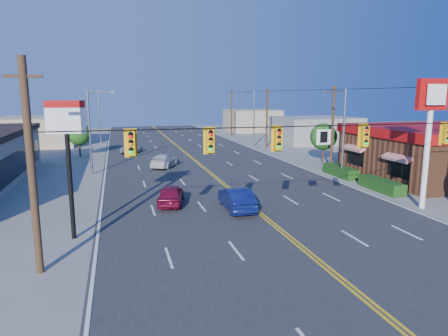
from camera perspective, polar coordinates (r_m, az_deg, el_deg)
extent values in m
plane|color=gray|center=(20.87, 10.44, -10.77)|extent=(160.00, 160.00, 0.00)
cube|color=#2D2D30|center=(39.18, -2.21, -0.56)|extent=(20.00, 120.00, 0.06)
cylinder|color=#47301E|center=(18.07, -25.81, -0.13)|extent=(0.32, 0.32, 9.00)
cylinder|color=black|center=(19.54, 11.02, 5.87)|extent=(24.00, 0.05, 0.05)
cube|color=white|center=(20.14, 14.04, 4.32)|extent=(0.75, 0.04, 0.75)
cube|color=#D89E0C|center=(17.62, -13.17, 3.44)|extent=(0.55, 0.34, 1.25)
cube|color=#D89E0C|center=(18.08, -2.00, 3.88)|extent=(0.55, 0.34, 1.25)
cube|color=#D89E0C|center=(19.10, 7.71, 4.14)|extent=(0.55, 0.34, 1.25)
cube|color=#D89E0C|center=(21.36, 19.45, 4.30)|extent=(0.55, 0.34, 1.25)
cube|color=#D89E0C|center=(24.54, 29.15, 4.29)|extent=(0.55, 0.34, 1.25)
cube|color=brown|center=(41.43, 28.69, 1.52)|extent=(14.00, 12.00, 4.00)
cube|color=#A50C0C|center=(41.19, 28.97, 4.68)|extent=(14.40, 12.40, 0.80)
cube|color=#194214|center=(36.37, 18.74, -1.30)|extent=(1.20, 9.00, 0.90)
cylinder|color=white|center=(29.35, 26.93, 1.48)|extent=(0.36, 0.36, 7.00)
cube|color=#A50C0C|center=(29.08, 27.59, 9.29)|extent=(2.20, 0.36, 2.00)
cylinder|color=black|center=(22.09, -21.11, -2.00)|extent=(0.24, 0.24, 6.00)
cube|color=white|center=(21.67, -21.66, 6.29)|extent=(1.90, 0.30, 1.30)
cylinder|color=gray|center=(37.25, 16.71, 4.61)|extent=(0.20, 0.20, 8.00)
cylinder|color=gray|center=(36.52, 15.53, 10.54)|extent=(2.20, 0.12, 0.12)
cube|color=gray|center=(35.97, 13.99, 10.53)|extent=(0.50, 0.25, 0.15)
cylinder|color=gray|center=(58.95, 4.32, 6.99)|extent=(0.20, 0.20, 8.00)
cylinder|color=gray|center=(58.49, 3.34, 10.70)|extent=(2.20, 0.12, 0.12)
cube|color=gray|center=(58.15, 2.29, 10.66)|extent=(0.50, 0.25, 0.15)
cylinder|color=gray|center=(39.72, -18.64, 4.84)|extent=(0.20, 0.20, 8.00)
cylinder|color=gray|center=(39.52, -17.35, 10.41)|extent=(2.20, 0.12, 0.12)
cube|color=gray|center=(39.49, -15.72, 10.42)|extent=(0.50, 0.25, 0.15)
cylinder|color=gray|center=(65.63, -17.36, 6.90)|extent=(0.20, 0.20, 8.00)
cylinder|color=gray|center=(65.51, -16.57, 10.26)|extent=(2.20, 0.12, 0.12)
cube|color=gray|center=(65.49, -15.59, 10.27)|extent=(0.50, 0.25, 0.15)
cylinder|color=#47301E|center=(41.26, 15.23, 5.48)|extent=(0.28, 0.28, 8.40)
cylinder|color=#47301E|center=(57.48, 6.13, 7.08)|extent=(0.28, 0.28, 8.40)
cylinder|color=#47301E|center=(74.52, 1.08, 7.88)|extent=(0.28, 0.28, 8.40)
cylinder|color=#47301E|center=(45.70, 13.94, 2.01)|extent=(0.20, 0.20, 2.10)
sphere|color=#235B19|center=(45.47, 14.04, 4.37)|extent=(2.94, 2.94, 2.94)
cylinder|color=#47301E|center=(52.09, -19.91, 2.64)|extent=(0.20, 0.20, 2.00)
sphere|color=#235B19|center=(51.89, -20.03, 4.60)|extent=(2.80, 2.80, 2.80)
cube|color=gray|center=(65.35, 12.88, 5.33)|extent=(12.00, 10.00, 4.00)
cube|color=tan|center=(66.70, -25.04, 4.81)|extent=(11.00, 12.00, 4.20)
cube|color=tan|center=(84.31, 4.01, 6.79)|extent=(10.00, 10.00, 4.40)
imported|color=maroon|center=(27.63, -7.60, -3.90)|extent=(2.49, 4.34, 1.39)
imported|color=#0D1650|center=(26.19, 1.80, -4.51)|extent=(1.72, 4.53, 1.48)
imported|color=silver|center=(41.99, -8.51, 1.00)|extent=(3.80, 5.21, 1.40)
imported|color=silver|center=(53.11, -13.03, 2.65)|extent=(3.33, 4.46, 1.13)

